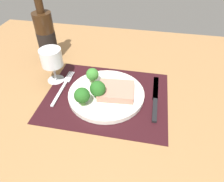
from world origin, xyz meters
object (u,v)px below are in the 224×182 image
steak (116,92)px  fork (63,87)px  plate (106,94)px  knife (155,100)px  wine_glass (52,59)px  wine_bottle (46,36)px

steak → fork: steak is taller
plate → fork: plate is taller
plate → fork: bearing=174.9°
steak → knife: bearing=4.5°
wine_glass → fork: bearing=-42.2°
fork → wine_bottle: bearing=126.6°
knife → wine_glass: 37.88cm
wine_bottle → wine_glass: 15.85cm
plate → knife: (16.30, 0.53, -0.50)cm
plate → wine_glass: 22.45cm
fork → wine_bottle: wine_bottle is taller
plate → fork: 16.06cm
wine_bottle → wine_glass: bearing=-59.7°
steak → wine_bottle: size_ratio=0.42×
steak → knife: 13.25cm
wine_bottle → wine_glass: size_ratio=2.16×
steak → fork: (-19.30, 1.91, -2.51)cm
steak → knife: steak is taller
fork → steak: bearing=-4.1°
steak → wine_bottle: bearing=148.4°
plate → steak: size_ratio=2.20×
fork → knife: (32.28, -0.89, 0.05)cm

